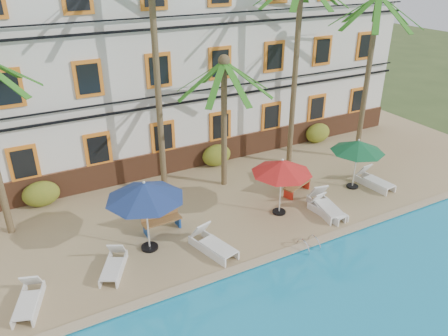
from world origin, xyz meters
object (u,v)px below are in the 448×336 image
lounger_c (212,244)px  lounger_e (325,205)px  palm_e (370,56)px  lounger_a (29,299)px  palm_b (155,49)px  lounger_b (114,265)px  bench_right (296,183)px  lounger_f (374,180)px  palm_c (224,103)px  bench_left (161,219)px  umbrella_red (282,167)px  lounger_d (327,209)px  umbrella_blue (145,191)px  pool_ladder (309,247)px  umbrella_green (358,146)px  palm_d (297,47)px

lounger_c → lounger_e: 5.28m
palm_e → lounger_a: palm_e is taller
palm_b → lounger_b: size_ratio=5.66×
palm_e → bench_right: (-5.01, -1.51, -4.75)m
palm_b → lounger_f: size_ratio=5.16×
lounger_c → palm_c: bearing=57.0°
lounger_b → bench_left: 2.78m
umbrella_red → lounger_b: bearing=-176.4°
lounger_b → lounger_d: bearing=-4.0°
palm_e → umbrella_blue: size_ratio=2.99×
bench_right → palm_b: bearing=150.4°
bench_left → pool_ladder: size_ratio=2.04×
lounger_d → lounger_e: size_ratio=0.84×
lounger_e → lounger_f: 3.45m
palm_e → lounger_f: bearing=-119.3°
lounger_a → pool_ladder: (9.24, -1.58, -0.26)m
palm_c → lounger_a: size_ratio=3.23×
umbrella_green → lounger_d: umbrella_green is taller
umbrella_red → palm_e: bearing=21.2°
pool_ladder → umbrella_green: bearing=30.2°
lounger_c → lounger_b: bearing=170.7°
palm_c → bench_left: (-3.86, -2.13, -3.40)m
umbrella_red → bench_right: (1.60, 1.06, -1.60)m
umbrella_blue → lounger_b: umbrella_blue is taller
umbrella_red → palm_b: bearing=131.3°
lounger_b → lounger_c: lounger_c is taller
palm_d → pool_ladder: (-3.59, -6.19, -5.76)m
palm_c → lounger_a: 10.38m
palm_e → bench_right: bearing=-163.2°
umbrella_green → lounger_f: 1.98m
lounger_a → bench_left: bearing=21.8°
umbrella_blue → lounger_f: umbrella_blue is taller
palm_b → lounger_a: 9.82m
lounger_c → lounger_d: bearing=-0.5°
lounger_d → umbrella_red: bearing=147.3°
palm_c → palm_d: 4.46m
palm_d → bench_right: bearing=-120.7°
lounger_c → umbrella_red: bearing=15.5°
palm_b → lounger_b: (-3.49, -4.36, -5.97)m
lounger_f → palm_c: bearing=150.2°
lounger_d → pool_ladder: size_ratio=2.37×
lounger_b → lounger_d: (8.55, -0.60, 0.01)m
palm_d → lounger_f: size_ratio=4.73×
palm_c → pool_ladder: palm_c is taller
palm_e → umbrella_blue: 12.65m
palm_b → lounger_b: 8.18m
pool_ladder → lounger_b: bearing=163.1°
palm_d → bench_left: size_ratio=6.02×
lounger_e → umbrella_red: bearing=155.0°
palm_c → umbrella_blue: (-4.68, -3.06, -1.54)m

